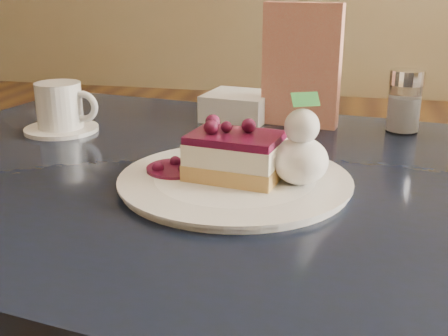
% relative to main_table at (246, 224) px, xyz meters
% --- Properties ---
extents(main_table, '(1.42, 1.06, 0.82)m').
position_rel_main_table_xyz_m(main_table, '(0.00, 0.00, 0.00)').
color(main_table, black).
rests_on(main_table, ground).
extents(dessert_plate, '(0.33, 0.33, 0.01)m').
position_rel_main_table_xyz_m(dessert_plate, '(-0.01, -0.05, 0.09)').
color(dessert_plate, white).
rests_on(dessert_plate, main_table).
extents(cheesecake_slice, '(0.14, 0.11, 0.07)m').
position_rel_main_table_xyz_m(cheesecake_slice, '(-0.01, -0.05, 0.13)').
color(cheesecake_slice, '#E0B765').
rests_on(cheesecake_slice, dessert_plate).
extents(whipped_cream, '(0.08, 0.08, 0.07)m').
position_rel_main_table_xyz_m(whipped_cream, '(0.08, -0.06, 0.13)').
color(whipped_cream, white).
rests_on(whipped_cream, dessert_plate).
extents(berry_sauce, '(0.09, 0.09, 0.01)m').
position_rel_main_table_xyz_m(berry_sauce, '(-0.10, -0.05, 0.10)').
color(berry_sauce, '#4B0D2D').
rests_on(berry_sauce, dessert_plate).
extents(coffee_set, '(0.15, 0.14, 0.10)m').
position_rel_main_table_xyz_m(coffee_set, '(-0.40, 0.16, 0.13)').
color(coffee_set, white).
rests_on(coffee_set, main_table).
extents(menu_card, '(0.16, 0.06, 0.24)m').
position_rel_main_table_xyz_m(menu_card, '(0.05, 0.31, 0.21)').
color(menu_card, beige).
rests_on(menu_card, main_table).
extents(sugar_shaker, '(0.07, 0.07, 0.12)m').
position_rel_main_table_xyz_m(sugar_shaker, '(0.25, 0.30, 0.15)').
color(sugar_shaker, white).
rests_on(sugar_shaker, main_table).
extents(napkin_stack, '(0.15, 0.15, 0.05)m').
position_rel_main_table_xyz_m(napkin_stack, '(-0.08, 0.34, 0.11)').
color(napkin_stack, white).
rests_on(napkin_stack, main_table).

